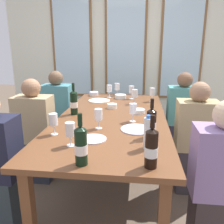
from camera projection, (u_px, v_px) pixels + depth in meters
name	position (u px, v px, depth m)	size (l,w,h in m)	color
ground_plane	(112.00, 181.00, 2.60)	(12.00, 12.00, 0.00)	brown
back_wall_with_windows	(126.00, 44.00, 4.16)	(4.26, 0.10, 2.90)	silver
dining_table	(112.00, 122.00, 2.41)	(1.06, 2.24, 0.74)	brown
white_plate_0	(99.00, 101.00, 3.04)	(0.28, 0.28, 0.01)	white
white_plate_1	(93.00, 139.00, 1.80)	(0.20, 0.20, 0.01)	white
white_plate_2	(137.00, 129.00, 2.01)	(0.27, 0.27, 0.01)	white
wine_bottle_0	(74.00, 102.00, 2.43)	(0.08, 0.08, 0.32)	black
wine_bottle_1	(151.00, 148.00, 1.37)	(0.08, 0.08, 0.32)	black
wine_bottle_2	(151.00, 123.00, 1.82)	(0.08, 0.08, 0.31)	black
wine_bottle_3	(81.00, 145.00, 1.40)	(0.08, 0.08, 0.32)	black
tasting_bowl_0	(94.00, 94.00, 3.36)	(0.13, 0.13, 0.05)	white
tasting_bowl_1	(112.00, 106.00, 2.69)	(0.11, 0.11, 0.05)	white
tasting_bowl_2	(121.00, 96.00, 3.18)	(0.15, 0.15, 0.05)	white
tasting_bowl_3	(138.00, 111.00, 2.50)	(0.14, 0.14, 0.04)	white
water_bottle	(148.00, 133.00, 1.63)	(0.06, 0.06, 0.24)	white
wine_glass_0	(98.00, 115.00, 2.01)	(0.07, 0.07, 0.17)	white
wine_glass_1	(152.00, 92.00, 2.98)	(0.07, 0.07, 0.17)	white
wine_glass_2	(109.00, 89.00, 3.21)	(0.07, 0.07, 0.17)	white
wine_glass_3	(133.00, 110.00, 2.20)	(0.07, 0.07, 0.17)	white
wine_glass_4	(117.00, 87.00, 3.34)	(0.07, 0.07, 0.17)	white
wine_glass_5	(70.00, 130.00, 1.66)	(0.07, 0.07, 0.17)	white
wine_glass_6	(132.00, 90.00, 3.13)	(0.07, 0.07, 0.17)	white
wine_glass_7	(135.00, 94.00, 2.87)	(0.07, 0.07, 0.17)	white
wine_glass_8	(53.00, 120.00, 1.88)	(0.07, 0.07, 0.17)	white
seated_person_1	(219.00, 184.00, 1.61)	(0.38, 0.24, 1.11)	#392F30
seated_person_2	(35.00, 134.00, 2.52)	(0.38, 0.24, 1.11)	#2C303D
seated_person_3	(195.00, 141.00, 2.32)	(0.38, 0.24, 1.11)	#353035
seated_person_4	(58.00, 114.00, 3.21)	(0.38, 0.24, 1.11)	#3A2240
seated_person_5	(182.00, 118.00, 3.06)	(0.38, 0.24, 1.11)	#2E2D40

